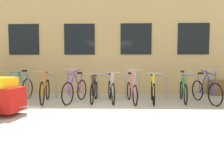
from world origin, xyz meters
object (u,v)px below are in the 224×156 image
(bicycle_orange, at_px, (45,90))
(bicycle_blue, at_px, (206,91))
(bicycle_silver, at_px, (111,90))
(bicycle_yellow, at_px, (153,91))
(bicycle_green, at_px, (183,90))
(bicycle_pink, at_px, (132,91))
(planter_box, at_px, (219,88))
(bike_trailer, at_px, (1,96))
(bicycle_teal, at_px, (20,89))
(bicycle_purple, at_px, (75,90))
(bicycle_black, at_px, (94,91))

(bicycle_orange, bearing_deg, bicycle_blue, -0.09)
(bicycle_silver, bearing_deg, bicycle_blue, -1.95)
(bicycle_yellow, relative_size, bicycle_blue, 0.98)
(bicycle_green, xyz_separation_m, bicycle_pink, (-1.73, -0.20, -0.00))
(bicycle_pink, bearing_deg, planter_box, 23.66)
(bike_trailer, bearing_deg, bicycle_teal, 106.02)
(bicycle_purple, bearing_deg, bicycle_orange, -179.91)
(bicycle_purple, xyz_separation_m, bicycle_teal, (-1.92, 0.15, 0.01))
(bicycle_purple, xyz_separation_m, bicycle_green, (3.56, 0.19, -0.02))
(bicycle_yellow, xyz_separation_m, bike_trailer, (-3.92, -1.69, 0.09))
(bicycle_blue, relative_size, planter_box, 2.40)
(bicycle_orange, relative_size, bicycle_yellow, 1.08)
(bicycle_teal, xyz_separation_m, planter_box, (7.44, 1.45, -0.10))
(bicycle_purple, height_order, planter_box, bicycle_purple)
(bicycle_purple, distance_m, bicycle_pink, 1.84)
(bicycle_silver, distance_m, bicycle_black, 0.57)
(bicycle_yellow, height_order, bicycle_blue, bicycle_blue)
(bicycle_pink, relative_size, bike_trailer, 1.13)
(bicycle_orange, relative_size, bicycle_purple, 1.06)
(bicycle_orange, xyz_separation_m, bicycle_blue, (5.20, -0.01, -0.01))
(bicycle_purple, distance_m, bicycle_blue, 4.20)
(bicycle_pink, xyz_separation_m, bicycle_teal, (-3.76, 0.16, 0.03))
(bicycle_purple, relative_size, bicycle_green, 0.99)
(bicycle_orange, xyz_separation_m, bicycle_teal, (-0.92, 0.15, 0.01))
(bicycle_orange, bearing_deg, bicycle_silver, 2.49)
(planter_box, bearing_deg, bicycle_silver, -160.82)
(bicycle_teal, bearing_deg, bicycle_orange, -9.47)
(bicycle_blue, xyz_separation_m, bike_trailer, (-5.59, -1.68, 0.08))
(bicycle_blue, relative_size, bike_trailer, 1.13)
(bicycle_silver, relative_size, planter_box, 2.45)
(bicycle_yellow, distance_m, bike_trailer, 4.26)
(bicycle_yellow, height_order, planter_box, bicycle_yellow)
(bicycle_orange, distance_m, bicycle_pink, 2.84)
(bicycle_pink, height_order, planter_box, bicycle_pink)
(bicycle_teal, xyz_separation_m, bicycle_blue, (6.12, -0.16, -0.02))
(bicycle_yellow, bearing_deg, bicycle_blue, -0.34)
(bicycle_teal, bearing_deg, bike_trailer, -73.98)
(bicycle_green, distance_m, bicycle_pink, 1.74)
(bicycle_black, height_order, bike_trailer, bicycle_black)
(bicycle_silver, xyz_separation_m, planter_box, (4.34, 1.51, -0.08))
(bicycle_blue, xyz_separation_m, planter_box, (1.31, 1.61, -0.09))
(bicycle_purple, xyz_separation_m, bicycle_blue, (4.20, -0.01, -0.01))
(bicycle_purple, height_order, bike_trailer, bicycle_purple)
(bicycle_pink, distance_m, bicycle_blue, 2.36)
(bicycle_teal, bearing_deg, bicycle_yellow, -1.96)
(bicycle_green, height_order, planter_box, bicycle_green)
(bicycle_teal, bearing_deg, planter_box, 11.04)
(bicycle_orange, bearing_deg, bike_trailer, -103.18)
(bicycle_silver, bearing_deg, bicycle_orange, -177.51)
(bicycle_yellow, xyz_separation_m, bicycle_teal, (-4.44, 0.15, 0.03))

